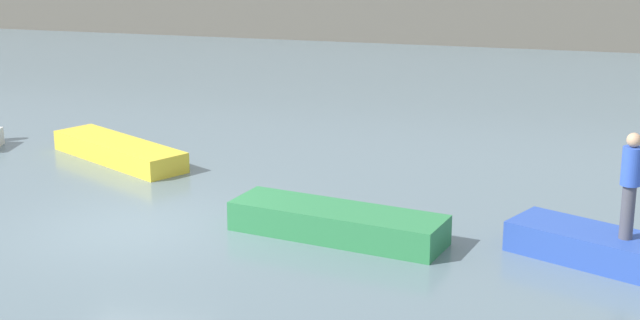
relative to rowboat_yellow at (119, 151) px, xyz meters
The scene contains 6 objects.
ground_plane 4.73m from the rowboat_yellow, 61.66° to the right, with size 120.00×120.00×0.00m, color slate.
embankment_wall 19.40m from the rowboat_yellow, 83.34° to the left, with size 80.00×1.20×3.18m, color #666056.
rowboat_yellow is the anchor object (origin of this frame).
rowboat_green 7.04m from the rowboat_yellow, 31.72° to the right, with size 3.89×1.11×0.53m, color #2D7F47.
rowboat_blue 11.57m from the rowboat_yellow, 20.20° to the right, with size 3.85×1.08×0.52m, color #2B4CAD.
person_blue_shirt 11.64m from the rowboat_yellow, 20.20° to the right, with size 0.32×0.32×1.76m.
Camera 1 is at (7.48, -15.47, 6.00)m, focal length 54.74 mm.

